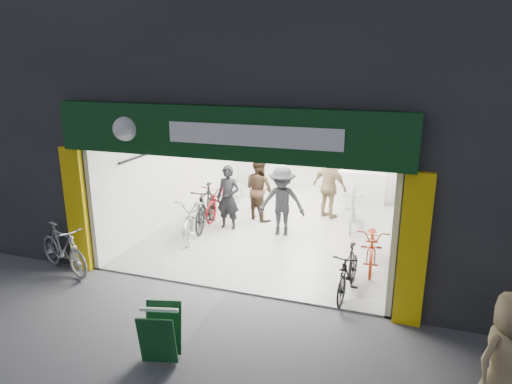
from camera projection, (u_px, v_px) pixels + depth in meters
The scene contains 16 objects.
ground at pixel (227, 291), 8.68m from camera, with size 60.00×60.00×0.00m, color #56565B.
building at pixel (330, 57), 11.74m from camera, with size 17.00×10.27×8.00m.
bike_left_front at pixel (195, 216), 11.25m from camera, with size 0.71×2.04×1.07m, color #A7A8AC.
bike_left_midfront at pixel (206, 207), 11.80m from camera, with size 0.54×1.91×1.15m, color black.
bike_left_midback at pixel (220, 200), 12.68m from camera, with size 0.66×1.89×1.00m, color maroon.
bike_left_back at pixel (241, 186), 14.17m from camera, with size 0.44×1.55×0.93m, color silver.
bike_right_front at pixel (348, 272), 8.42m from camera, with size 0.44×1.57×0.94m, color black.
bike_right_mid at pixel (373, 245), 9.61m from camera, with size 0.64×1.84×0.97m, color maroon.
bike_right_back at pixel (352, 209), 11.79m from camera, with size 0.51×1.80×1.08m, color #AAAAAE.
parked_bike at pixel (63, 248), 9.34m from camera, with size 0.49×1.74×1.04m, color #AFAFB3.
customer_a at pixel (228, 198), 11.62m from camera, with size 0.62×0.41×1.69m, color black.
customer_b at pixel (259, 189), 12.35m from camera, with size 0.85×0.66×1.75m, color #372619.
customer_c at pixel (282, 202), 11.19m from camera, with size 1.14×0.66×1.77m, color black.
customer_d at pixel (329, 187), 12.41m from camera, with size 1.08×0.45×1.84m, color #8F7853.
pedestrian_near at pixel (507, 359), 5.38m from camera, with size 0.82×0.54×1.69m, color #927E55.
sandwich_board at pixel (160, 333), 6.57m from camera, with size 0.65×0.66×0.82m.
Camera 1 is at (3.04, -7.22, 4.23)m, focal length 32.00 mm.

